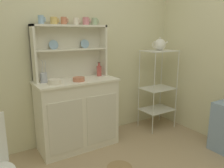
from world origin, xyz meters
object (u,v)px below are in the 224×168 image
Objects in this scene: bakers_rack at (158,82)px; jam_bottle at (99,70)px; cup_sky_0 at (41,20)px; hutch_cabinet at (77,113)px; hutch_shelf_unit at (70,47)px; utensil_jar at (44,77)px; bowl_mixing_large at (55,82)px; porcelain_teapot at (160,45)px.

bakers_rack is 6.43× the size of jam_bottle.
cup_sky_0 reaches higher than bakers_rack.
hutch_cabinet is 0.81m from hutch_shelf_unit.
hutch_shelf_unit is 0.49m from utensil_jar.
utensil_jar is (-0.36, 0.08, 0.48)m from hutch_cabinet.
hutch_shelf_unit reaches higher than bowl_mixing_large.
cup_sky_0 is at bearing 104.10° from bowl_mixing_large.
bakers_rack is at bearing -7.40° from cup_sky_0.
bakers_rack is 1.64m from utensil_jar.
hutch_cabinet is at bearing -20.10° from cup_sky_0.
bakers_rack reaches higher than bowl_mixing_large.
cup_sky_0 is at bearing 172.59° from porcelain_teapot.
hutch_cabinet is at bearing 176.17° from bakers_rack.
porcelain_teapot reaches higher than jam_bottle.
porcelain_teapot reaches higher than bakers_rack.
porcelain_teapot reaches higher than utensil_jar.
hutch_cabinet is 1.28m from bakers_rack.
utensil_jar is (-0.08, 0.15, 0.03)m from bowl_mixing_large.
bowl_mixing_large is (-0.29, -0.07, 0.45)m from hutch_cabinet.
bowl_mixing_large is (0.05, -0.20, -0.66)m from cup_sky_0.
bakers_rack is at bearing -0.00° from porcelain_teapot.
jam_bottle is at bearing -2.96° from cup_sky_0.
utensil_jar is at bearing 167.75° from hutch_cabinet.
hutch_shelf_unit is 0.51m from bowl_mixing_large.
hutch_shelf_unit is at bearing 39.58° from bowl_mixing_large.
bowl_mixing_large is 0.67m from jam_bottle.
utensil_jar reaches higher than bowl_mixing_large.
jam_bottle is 0.96m from porcelain_teapot.
hutch_cabinet is 5.41× the size of jam_bottle.
cup_sky_0 is at bearing 159.90° from hutch_cabinet.
bakers_rack is (1.25, -0.08, 0.26)m from hutch_cabinet.
hutch_cabinet is 0.60m from utensil_jar.
hutch_cabinet is 1.07× the size of hutch_shelf_unit.
utensil_jar is at bearing 174.26° from porcelain_teapot.
bowl_mixing_large is 0.58× the size of porcelain_teapot.
hutch_shelf_unit is at bearing 13.10° from utensil_jar.
hutch_shelf_unit is at bearing 168.11° from jam_bottle.
cup_sky_0 is 0.37× the size of utensil_jar.
hutch_cabinet is 10.44× the size of cup_sky_0.
hutch_shelf_unit is 5.03× the size of jam_bottle.
utensil_jar is (-0.72, -0.01, -0.01)m from jam_bottle.
jam_bottle reaches higher than bowl_mixing_large.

